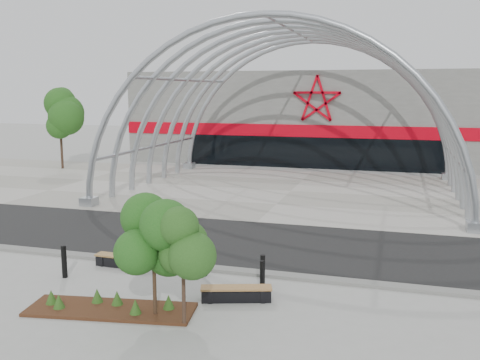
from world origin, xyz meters
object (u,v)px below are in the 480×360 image
Objects in this scene: bench_0 at (122,261)px; bollard_2 at (205,263)px; street_tree_1 at (183,248)px; street_tree_0 at (153,234)px; bench_1 at (236,294)px.

bollard_2 is (3.23, -0.03, 0.27)m from bench_0.
bollard_2 is at bearing 102.05° from street_tree_1.
street_tree_1 is at bearing -17.71° from street_tree_0.
street_tree_1 is 1.48× the size of bench_0.
street_tree_1 is 4.40m from bollard_2.
street_tree_1 is 6.03m from bench_0.
bench_1 is at bearing 67.70° from street_tree_1.
street_tree_1 is at bearing -44.32° from bench_0.
bollard_2 is (0.18, 3.62, -1.95)m from street_tree_0.
street_tree_1 reaches higher than bench_1.
bollard_2 is (-0.84, 3.94, -1.75)m from street_tree_1.
bench_0 is 3.24m from bollard_2.
street_tree_0 is 1.09× the size of street_tree_1.
street_tree_0 is 1.52× the size of bench_1.
bollard_2 is at bearing -0.49° from bench_0.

